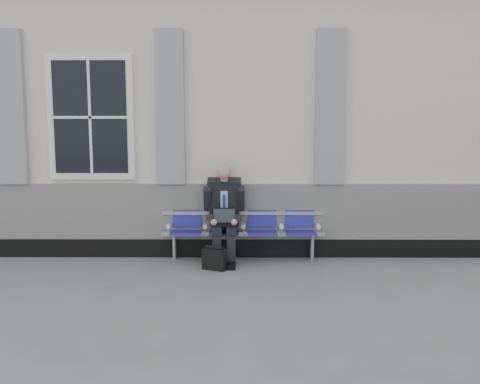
{
  "coord_description": "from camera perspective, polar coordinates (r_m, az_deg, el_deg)",
  "views": [
    {
      "loc": [
        2.74,
        -7.01,
        2.2
      ],
      "look_at": [
        2.7,
        0.9,
        1.14
      ],
      "focal_mm": 40.0,
      "sensor_mm": 36.0,
      "label": 1
    }
  ],
  "objects": [
    {
      "name": "bench",
      "position": [
        8.49,
        0.35,
        -3.56
      ],
      "size": [
        2.6,
        0.47,
        0.91
      ],
      "color": "#9EA0A3",
      "rests_on": "ground"
    },
    {
      "name": "station_building",
      "position": [
        10.84,
        -14.57,
        7.5
      ],
      "size": [
        14.4,
        4.4,
        4.49
      ],
      "color": "beige",
      "rests_on": "ground"
    },
    {
      "name": "businessman",
      "position": [
        8.31,
        -1.7,
        -1.96
      ],
      "size": [
        0.64,
        0.86,
        1.54
      ],
      "color": "black",
      "rests_on": "ground"
    },
    {
      "name": "briefcase",
      "position": [
        8.0,
        -2.74,
        -7.12
      ],
      "size": [
        0.38,
        0.28,
        0.36
      ],
      "color": "black",
      "rests_on": "ground"
    },
    {
      "name": "ground",
      "position": [
        7.84,
        -20.44,
        -9.17
      ],
      "size": [
        70.0,
        70.0,
        0.0
      ],
      "primitive_type": "plane",
      "color": "slate",
      "rests_on": "ground"
    }
  ]
}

